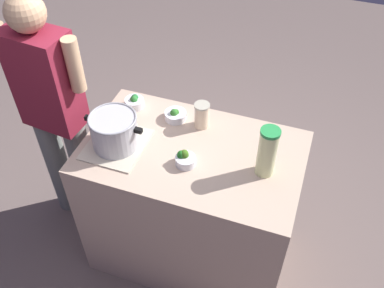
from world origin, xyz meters
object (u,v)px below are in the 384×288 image
(broccoli_bowl_front, at_px, (184,158))
(broccoli_bowl_center, at_px, (175,115))
(broccoli_bowl_back, at_px, (134,102))
(cooking_pot, at_px, (114,131))
(lemonade_pitcher, at_px, (267,152))
(person_cook, at_px, (55,112))
(mason_jar, at_px, (202,115))

(broccoli_bowl_front, xyz_separation_m, broccoli_bowl_center, (0.16, -0.30, -0.01))
(broccoli_bowl_front, height_order, broccoli_bowl_back, broccoli_bowl_front)
(cooking_pot, relative_size, lemonade_pitcher, 1.14)
(lemonade_pitcher, xyz_separation_m, broccoli_bowl_front, (0.39, 0.08, -0.10))
(broccoli_bowl_back, bearing_deg, broccoli_bowl_center, 174.50)
(cooking_pot, bearing_deg, broccoli_bowl_center, -126.08)
(cooking_pot, distance_m, broccoli_bowl_center, 0.37)
(broccoli_bowl_center, bearing_deg, lemonade_pitcher, 157.78)
(broccoli_bowl_center, bearing_deg, cooking_pot, 53.92)
(broccoli_bowl_center, height_order, person_cook, person_cook)
(mason_jar, bearing_deg, lemonade_pitcher, 150.98)
(lemonade_pitcher, height_order, broccoli_bowl_back, lemonade_pitcher)
(broccoli_bowl_center, bearing_deg, broccoli_bowl_front, 118.31)
(lemonade_pitcher, distance_m, person_cook, 1.25)
(mason_jar, height_order, broccoli_bowl_back, mason_jar)
(lemonade_pitcher, height_order, broccoli_bowl_center, lemonade_pitcher)
(broccoli_bowl_center, height_order, broccoli_bowl_back, broccoli_bowl_back)
(lemonade_pitcher, distance_m, mason_jar, 0.46)
(lemonade_pitcher, relative_size, broccoli_bowl_back, 2.48)
(broccoli_bowl_front, distance_m, broccoli_bowl_back, 0.53)
(cooking_pot, xyz_separation_m, person_cook, (0.48, -0.15, -0.13))
(lemonade_pitcher, distance_m, broccoli_bowl_front, 0.41)
(person_cook, bearing_deg, cooking_pot, 162.47)
(mason_jar, bearing_deg, broccoli_bowl_center, -2.00)
(broccoli_bowl_front, bearing_deg, mason_jar, -88.64)
(lemonade_pitcher, xyz_separation_m, person_cook, (1.24, -0.08, -0.17))
(lemonade_pitcher, relative_size, broccoli_bowl_center, 2.27)
(broccoli_bowl_front, bearing_deg, broccoli_bowl_back, -37.67)
(lemonade_pitcher, bearing_deg, person_cook, -3.63)
(person_cook, bearing_deg, lemonade_pitcher, 176.37)
(broccoli_bowl_center, xyz_separation_m, person_cook, (0.69, 0.15, -0.06))
(cooking_pot, bearing_deg, person_cook, -17.53)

